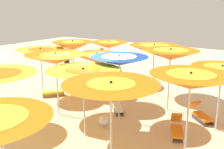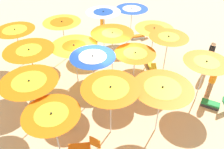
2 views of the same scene
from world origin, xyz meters
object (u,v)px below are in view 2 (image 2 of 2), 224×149
object	(u,v)px
beach_umbrella_8	(168,40)
beach_umbrella_9	(135,56)
beach_umbrella_13	(162,92)
beach_umbrella_14	(111,91)
beach_umbrella_15	(52,118)
lounger_4	(213,103)
beach_umbrella_7	(30,53)
beach_umbrella_11	(30,85)
beach_umbrella_6	(74,49)
beach_umbrella_10	(93,59)
lounger_3	(61,121)
beach_umbrella_12	(206,65)
lounger_5	(150,65)
lounger_0	(82,147)
beachgoer_0	(210,57)
beachgoer_2	(102,24)
beach_ball	(89,87)
beach_umbrella_5	(112,36)
beach_umbrella_3	(16,32)
beach_umbrella_4	(154,32)
lounger_2	(140,35)
beachgoer_1	(212,80)
beach_umbrella_2	(62,24)
beach_umbrella_0	(132,11)
beach_umbrella_1	(103,15)
lounger_1	(114,95)

from	to	relation	value
beach_umbrella_8	beach_umbrella_9	distance (m)	1.98
beach_umbrella_13	beach_umbrella_14	distance (m)	1.86
beach_umbrella_15	lounger_4	distance (m)	7.26
beach_umbrella_7	beach_umbrella_11	bearing A→B (deg)	146.65
beach_umbrella_6	beach_umbrella_13	bearing A→B (deg)	178.51
beach_umbrella_10	lounger_3	xyz separation A→B (m)	(-0.07, 2.13, -2.00)
beach_umbrella_7	beach_umbrella_13	world-z (taller)	beach_umbrella_13
beach_umbrella_12	lounger_5	distance (m)	3.73
lounger_0	beachgoer_0	xyz separation A→B (m)	(-1.60, -7.95, 0.79)
beach_umbrella_9	beachgoer_2	xyz separation A→B (m)	(4.89, -3.15, -0.97)
beach_umbrella_13	beach_ball	xyz separation A→B (m)	(3.91, -0.04, -1.96)
lounger_3	beach_umbrella_9	bearing A→B (deg)	-127.02
lounger_5	beach_umbrella_5	bearing A→B (deg)	88.16
beach_umbrella_10	beach_umbrella_13	size ratio (longest dim) A/B	1.01
beach_umbrella_3	beach_umbrella_4	world-z (taller)	beach_umbrella_3
beach_umbrella_4	beach_umbrella_11	size ratio (longest dim) A/B	0.96
beach_umbrella_5	beach_umbrella_12	distance (m)	4.65
beach_umbrella_10	lounger_2	bearing A→B (deg)	-74.39
beach_umbrella_9	lounger_4	xyz separation A→B (m)	(-3.59, -1.34, -1.74)
beachgoer_1	beach_umbrella_10	bearing A→B (deg)	-117.60
beach_umbrella_2	beach_ball	xyz separation A→B (m)	(-3.08, 1.18, -2.05)
beach_umbrella_7	beach_umbrella_9	world-z (taller)	beach_umbrella_7
beach_umbrella_5	beachgoer_1	xyz separation A→B (m)	(-4.90, -1.47, -1.21)
beach_umbrella_0	beachgoer_2	world-z (taller)	beach_umbrella_0
lounger_4	beach_umbrella_12	bearing A→B (deg)	-10.09
beach_umbrella_12	beach_umbrella_13	size ratio (longest dim) A/B	0.95
lounger_0	lounger_3	xyz separation A→B (m)	(1.62, -0.32, 0.00)
beach_umbrella_9	lounger_0	distance (m)	4.56
beach_umbrella_1	beach_umbrella_15	distance (m)	7.99
beach_umbrella_15	lounger_3	world-z (taller)	beach_umbrella_15
beach_umbrella_6	beach_umbrella_13	size ratio (longest dim) A/B	0.94
beach_umbrella_11	beachgoer_1	world-z (taller)	beach_umbrella_11
beach_umbrella_10	beach_umbrella_11	size ratio (longest dim) A/B	1.03
beach_umbrella_11	beach_umbrella_14	bearing A→B (deg)	-149.23
beach_umbrella_6	lounger_2	world-z (taller)	beach_umbrella_6
beach_umbrella_13	beachgoer_2	bearing A→B (deg)	-33.06
beach_umbrella_11	beach_umbrella_12	distance (m)	7.23
beach_umbrella_9	beach_umbrella_0	bearing A→B (deg)	-52.07
beach_umbrella_6	beachgoer_0	world-z (taller)	beach_umbrella_6
beachgoer_2	beach_umbrella_2	bearing A→B (deg)	-171.44
beach_umbrella_4	beach_umbrella_7	size ratio (longest dim) A/B	0.95
beach_umbrella_14	beach_umbrella_13	bearing A→B (deg)	-136.81
beach_umbrella_4	beach_umbrella_11	distance (m)	7.08
beach_umbrella_1	beach_umbrella_12	distance (m)	6.69
lounger_1	beach_umbrella_9	bearing A→B (deg)	-145.11
beach_umbrella_0	beach_umbrella_11	xyz separation A→B (m)	(-1.45, 8.44, 0.07)
beach_umbrella_6	lounger_0	world-z (taller)	beach_umbrella_6
beach_umbrella_7	lounger_5	xyz separation A→B (m)	(-3.32, -5.26, -1.93)
beach_umbrella_3	beach_umbrella_11	size ratio (longest dim) A/B	0.96
beach_umbrella_12	beachgoer_2	distance (m)	7.97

